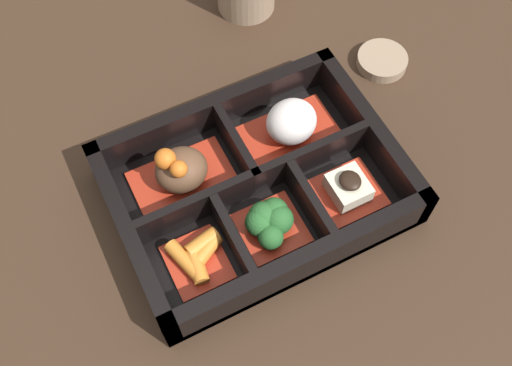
# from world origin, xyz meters

# --- Properties ---
(ground_plane) EXTENTS (3.00, 3.00, 0.00)m
(ground_plane) POSITION_xyz_m (0.00, 0.00, 0.00)
(ground_plane) COLOR #382619
(bento_base) EXTENTS (0.26, 0.20, 0.01)m
(bento_base) POSITION_xyz_m (0.00, 0.00, 0.01)
(bento_base) COLOR black
(bento_base) RESTS_ON ground_plane
(bento_rim) EXTENTS (0.26, 0.20, 0.05)m
(bento_rim) POSITION_xyz_m (-0.00, -0.00, 0.02)
(bento_rim) COLOR black
(bento_rim) RESTS_ON ground_plane
(bowl_stew) EXTENTS (0.10, 0.07, 0.06)m
(bowl_stew) POSITION_xyz_m (-0.06, 0.04, 0.03)
(bowl_stew) COLOR #B22D19
(bowl_stew) RESTS_ON bento_base
(bowl_rice) EXTENTS (0.10, 0.07, 0.05)m
(bowl_rice) POSITION_xyz_m (0.06, 0.04, 0.03)
(bowl_rice) COLOR #B22D19
(bowl_rice) RESTS_ON bento_base
(bowl_carrots) EXTENTS (0.05, 0.06, 0.02)m
(bowl_carrots) POSITION_xyz_m (-0.08, -0.04, 0.02)
(bowl_carrots) COLOR #B22D19
(bowl_carrots) RESTS_ON bento_base
(bowl_greens) EXTENTS (0.06, 0.06, 0.03)m
(bowl_greens) POSITION_xyz_m (-0.01, -0.04, 0.03)
(bowl_greens) COLOR #B22D19
(bowl_greens) RESTS_ON bento_base
(bowl_tofu) EXTENTS (0.06, 0.06, 0.03)m
(bowl_tofu) POSITION_xyz_m (0.07, -0.04, 0.02)
(bowl_tofu) COLOR #B22D19
(bowl_tofu) RESTS_ON bento_base
(sauce_dish) EXTENTS (0.05, 0.05, 0.01)m
(sauce_dish) POSITION_xyz_m (0.20, 0.08, 0.01)
(sauce_dish) COLOR gray
(sauce_dish) RESTS_ON ground_plane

